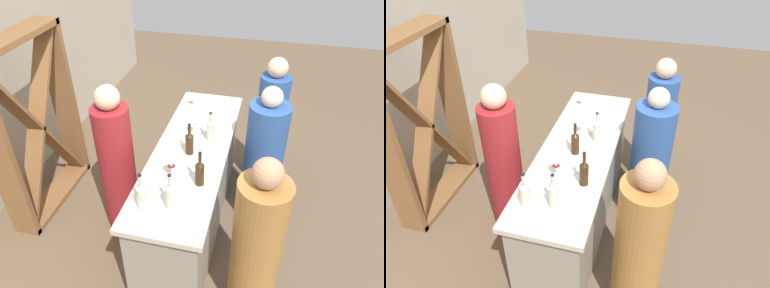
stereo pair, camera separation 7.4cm
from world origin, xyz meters
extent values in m
plane|color=brown|center=(0.00, 0.00, 0.00)|extent=(12.00, 12.00, 0.00)
cube|color=gray|center=(0.00, 0.00, 0.47)|extent=(2.14, 0.60, 0.93)
cube|color=beige|center=(0.00, 0.00, 0.96)|extent=(2.22, 0.68, 0.05)
cube|color=brown|center=(-0.56, 1.65, 0.96)|extent=(0.06, 0.28, 1.93)
cube|color=brown|center=(0.56, 1.65, 0.96)|extent=(0.06, 0.28, 1.93)
cube|color=brown|center=(0.00, 1.65, 1.90)|extent=(1.17, 0.28, 0.06)
cube|color=brown|center=(0.00, 1.65, 0.03)|extent=(1.17, 0.28, 0.06)
cube|color=brown|center=(0.00, 1.65, 0.96)|extent=(1.09, 0.20, 1.83)
cube|color=brown|center=(0.00, 1.65, 0.96)|extent=(1.09, 0.20, 1.83)
cylinder|color=#B7C6B2|center=(-0.83, 0.19, 1.08)|extent=(0.08, 0.08, 0.19)
cone|color=#B7C6B2|center=(-0.83, 0.19, 1.19)|extent=(0.08, 0.08, 0.04)
cylinder|color=#B7C6B2|center=(-0.83, 0.19, 1.25)|extent=(0.03, 0.03, 0.08)
cylinder|color=black|center=(-0.83, 0.19, 1.30)|extent=(0.03, 0.03, 0.01)
cylinder|color=#B7C6B2|center=(-0.78, -0.02, 1.08)|extent=(0.08, 0.08, 0.19)
cone|color=#B7C6B2|center=(-0.78, -0.02, 1.19)|extent=(0.08, 0.08, 0.04)
cylinder|color=#B7C6B2|center=(-0.78, -0.02, 1.25)|extent=(0.03, 0.03, 0.08)
cylinder|color=black|center=(-0.78, -0.02, 1.29)|extent=(0.03, 0.03, 0.01)
cylinder|color=#331E0F|center=(-0.47, -0.18, 1.08)|extent=(0.08, 0.08, 0.19)
cone|color=#331E0F|center=(-0.47, -0.18, 1.19)|extent=(0.08, 0.08, 0.04)
cylinder|color=#331E0F|center=(-0.47, -0.18, 1.25)|extent=(0.03, 0.03, 0.08)
cylinder|color=black|center=(-0.47, -0.18, 1.30)|extent=(0.03, 0.03, 0.01)
cylinder|color=#331E0F|center=(-0.07, 0.01, 1.07)|extent=(0.08, 0.08, 0.19)
cone|color=#331E0F|center=(-0.07, 0.01, 1.19)|extent=(0.08, 0.08, 0.04)
cylinder|color=#331E0F|center=(-0.07, 0.01, 1.24)|extent=(0.03, 0.03, 0.08)
cylinder|color=black|center=(-0.07, 0.01, 1.29)|extent=(0.03, 0.03, 0.01)
cylinder|color=#B7C6B2|center=(0.19, -0.13, 1.07)|extent=(0.07, 0.07, 0.18)
cone|color=#B7C6B2|center=(0.19, -0.13, 1.18)|extent=(0.07, 0.07, 0.03)
cylinder|color=#B7C6B2|center=(0.19, -0.13, 1.23)|extent=(0.03, 0.03, 0.07)
cylinder|color=black|center=(0.19, -0.13, 1.27)|extent=(0.03, 0.03, 0.01)
cylinder|color=white|center=(0.24, 0.03, 0.98)|extent=(0.06, 0.06, 0.00)
cylinder|color=white|center=(0.24, 0.03, 1.02)|extent=(0.01, 0.01, 0.07)
cone|color=white|center=(0.24, 0.03, 1.10)|extent=(0.08, 0.08, 0.08)
cylinder|color=white|center=(-0.43, 0.08, 0.98)|extent=(0.06, 0.06, 0.00)
cylinder|color=white|center=(-0.43, 0.08, 1.02)|extent=(0.01, 0.01, 0.08)
cone|color=white|center=(-0.43, 0.08, 1.11)|extent=(0.08, 0.08, 0.09)
cone|color=maroon|center=(-0.43, 0.08, 1.07)|extent=(0.07, 0.07, 0.02)
cylinder|color=white|center=(0.80, 0.17, 0.98)|extent=(0.06, 0.06, 0.00)
cylinder|color=white|center=(0.80, 0.17, 1.01)|extent=(0.01, 0.01, 0.06)
cone|color=white|center=(0.80, 0.17, 1.08)|extent=(0.07, 0.07, 0.07)
cylinder|color=#284C8C|center=(0.27, -0.67, 0.69)|extent=(0.41, 0.41, 1.38)
sphere|color=beige|center=(0.27, -0.67, 1.47)|extent=(0.19, 0.19, 0.19)
cylinder|color=#284C8C|center=(0.91, -0.69, 0.69)|extent=(0.42, 0.42, 1.38)
sphere|color=#D8AD8C|center=(0.91, -0.69, 1.48)|extent=(0.22, 0.22, 0.22)
cylinder|color=#9E6B33|center=(-0.79, -0.70, 0.68)|extent=(0.51, 0.51, 1.36)
sphere|color=tan|center=(-0.79, -0.70, 1.46)|extent=(0.22, 0.22, 0.22)
cylinder|color=maroon|center=(-0.16, 0.71, 0.70)|extent=(0.43, 0.43, 1.41)
sphere|color=#D8AD8C|center=(-0.16, 0.71, 1.51)|extent=(0.23, 0.23, 0.23)
camera|label=1|loc=(-2.67, -0.64, 2.98)|focal=33.75mm
camera|label=2|loc=(-2.65, -0.71, 2.98)|focal=33.75mm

